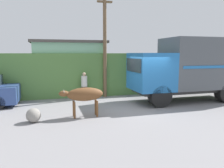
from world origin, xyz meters
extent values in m
plane|color=gray|center=(0.00, 0.00, 0.00)|extent=(60.00, 60.00, 0.00)
cube|color=#568442|center=(0.00, 6.35, 1.34)|extent=(32.00, 6.28, 2.67)
cube|color=#8CC69E|center=(-3.07, 4.60, 1.65)|extent=(4.38, 2.40, 3.30)
cube|color=#4C4742|center=(-3.07, 4.60, 3.38)|extent=(4.68, 2.70, 0.16)
cube|color=#2D2D2D|center=(3.08, 0.66, 0.65)|extent=(5.89, 1.84, 0.18)
cube|color=#236BB2|center=(0.84, 0.66, 1.71)|extent=(1.92, 2.30, 1.95)
cube|color=#232D38|center=(-0.14, 0.66, 2.07)|extent=(0.04, 1.96, 0.68)
cube|color=#4C5156|center=(4.04, 0.66, 2.12)|extent=(4.48, 2.30, 2.76)
cube|color=#236BB2|center=(4.04, -0.50, 1.98)|extent=(4.03, 0.03, 0.14)
cylinder|color=black|center=(0.94, -0.23, 0.56)|extent=(1.12, 0.51, 1.12)
ellipsoid|color=brown|center=(-2.91, -0.89, 0.97)|extent=(1.53, 0.57, 0.57)
ellipsoid|color=brown|center=(-3.78, -0.89, 1.04)|extent=(0.42, 0.25, 0.25)
cone|color=#B7AD93|center=(-3.78, -0.99, 1.16)|extent=(0.06, 0.06, 0.11)
cone|color=#B7AD93|center=(-3.78, -0.80, 1.16)|extent=(0.06, 0.06, 0.11)
cylinder|color=brown|center=(-3.38, -1.05, 0.34)|extent=(0.09, 0.09, 0.68)
cylinder|color=brown|center=(-3.38, -0.74, 0.34)|extent=(0.09, 0.09, 0.68)
cylinder|color=brown|center=(-2.43, -1.05, 0.34)|extent=(0.09, 0.09, 0.68)
cylinder|color=brown|center=(-2.43, -0.74, 0.34)|extent=(0.09, 0.09, 0.68)
cube|color=#38332D|center=(-2.37, 2.91, 0.36)|extent=(0.36, 0.29, 0.72)
cylinder|color=silver|center=(-2.37, 2.91, 1.03)|extent=(0.46, 0.46, 0.63)
sphere|color=#DBB28E|center=(-2.37, 2.91, 1.45)|extent=(0.21, 0.21, 0.21)
cylinder|color=brown|center=(-1.06, 3.05, 3.22)|extent=(0.21, 0.21, 6.44)
cube|color=brown|center=(-1.06, 3.05, 5.67)|extent=(0.90, 0.17, 0.10)
sphere|color=gray|center=(-4.98, -1.11, 0.28)|extent=(0.56, 0.56, 0.56)
camera|label=1|loc=(-4.28, -9.87, 2.68)|focal=35.00mm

